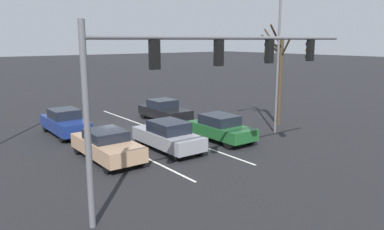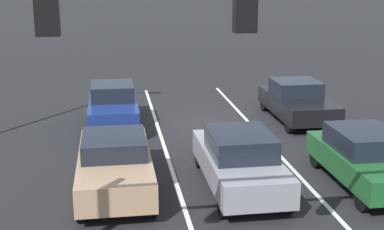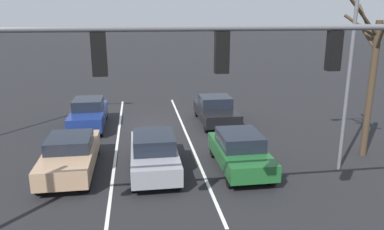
% 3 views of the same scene
% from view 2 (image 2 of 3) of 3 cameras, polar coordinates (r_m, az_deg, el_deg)
% --- Properties ---
extents(ground_plane, '(240.00, 240.00, 0.00)m').
position_cam_2_polar(ground_plane, '(20.50, 1.14, -0.81)').
color(ground_plane, black).
extents(lane_stripe_left_divider, '(0.12, 16.92, 0.01)m').
position_cam_2_polar(lane_stripe_left_divider, '(18.59, 7.79, -2.62)').
color(lane_stripe_left_divider, silver).
rests_on(lane_stripe_left_divider, ground_plane).
extents(lane_stripe_center_divider, '(0.12, 16.92, 0.01)m').
position_cam_2_polar(lane_stripe_center_divider, '(17.94, -3.05, -3.16)').
color(lane_stripe_center_divider, silver).
rests_on(lane_stripe_center_divider, ground_plane).
extents(car_gray_midlane_front, '(1.79, 4.50, 1.58)m').
position_cam_2_polar(car_gray_midlane_front, '(14.24, 5.06, -4.82)').
color(car_gray_midlane_front, gray).
rests_on(car_gray_midlane_front, ground_plane).
extents(car_tan_rightlane_front, '(1.87, 4.68, 1.47)m').
position_cam_2_polar(car_tan_rightlane_front, '(14.28, -8.24, -5.03)').
color(car_tan_rightlane_front, tan).
rests_on(car_tan_rightlane_front, ground_plane).
extents(car_darkgreen_leftlane_front, '(1.82, 4.16, 1.51)m').
position_cam_2_polar(car_darkgreen_leftlane_front, '(15.15, 18.05, -4.32)').
color(car_darkgreen_leftlane_front, '#1E5928').
rests_on(car_darkgreen_leftlane_front, ground_plane).
extents(car_black_leftlane_second, '(1.94, 4.31, 1.51)m').
position_cam_2_polar(car_black_leftlane_second, '(21.11, 11.16, 1.48)').
color(car_black_leftlane_second, black).
rests_on(car_black_leftlane_second, ground_plane).
extents(car_navy_rightlane_second, '(1.75, 4.35, 1.60)m').
position_cam_2_polar(car_navy_rightlane_second, '(20.02, -8.43, 1.00)').
color(car_navy_rightlane_second, navy).
rests_on(car_navy_rightlane_second, ground_plane).
extents(traffic_signal_gantry, '(12.65, 0.37, 6.30)m').
position_cam_2_polar(traffic_signal_gantry, '(7.68, 1.33, 8.85)').
color(traffic_signal_gantry, slate).
rests_on(traffic_signal_gantry, ground_plane).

